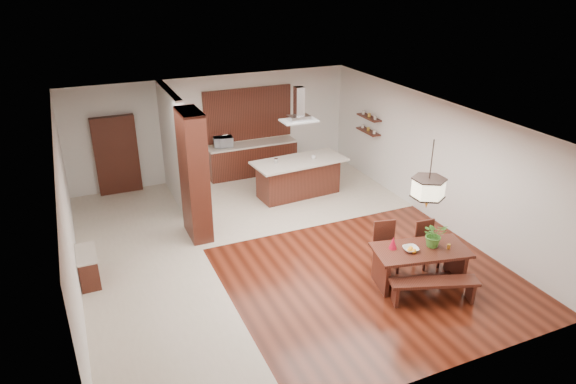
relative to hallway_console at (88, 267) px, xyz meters
name	(u,v)px	position (x,y,z in m)	size (l,w,h in m)	color
room_shell	(274,158)	(3.81, -0.20, 1.75)	(9.00, 9.04, 2.92)	#3A140A
tile_hallway	(148,274)	(1.06, -0.20, -0.31)	(2.50, 9.00, 0.01)	beige
tile_kitchen	(283,194)	(5.06, 2.30, -0.31)	(5.50, 4.00, 0.01)	beige
soffit_band	(274,118)	(3.81, -0.20, 2.57)	(8.00, 9.00, 0.02)	#3D1A0F
partition_pier	(194,176)	(2.41, 1.00, 1.14)	(0.45, 1.00, 2.90)	black
partition_stub	(173,147)	(2.41, 3.10, 1.14)	(0.18, 2.40, 2.90)	silver
hallway_console	(88,267)	(0.00, 0.00, 0.00)	(0.37, 0.88, 0.63)	black
hallway_doorway	(117,155)	(1.11, 4.20, 0.74)	(1.10, 0.20, 2.10)	black
rear_counter	(252,159)	(4.81, 4.00, 0.16)	(2.60, 0.62, 0.95)	black
kitchen_window	(248,114)	(4.81, 4.26, 1.44)	(2.60, 0.08, 1.50)	olive
shelf_lower	(368,131)	(7.68, 2.40, 1.08)	(0.26, 0.90, 0.04)	black
shelf_upper	(369,117)	(7.68, 2.40, 1.49)	(0.26, 0.90, 0.04)	black
dining_table	(420,258)	(5.81, -2.58, 0.23)	(1.92, 1.24, 0.74)	black
dining_bench	(433,291)	(5.67, -3.20, -0.09)	(1.60, 0.35, 0.45)	black
dining_chair_left	(387,248)	(5.49, -1.95, 0.19)	(0.45, 0.45, 1.01)	black
dining_chair_right	(428,245)	(6.35, -2.14, 0.15)	(0.42, 0.42, 0.94)	black
pendant_lantern	(430,175)	(5.81, -2.58, 1.93)	(0.64, 0.64, 1.31)	#F8EBBE
foliage_plant	(434,234)	(6.08, -2.57, 0.67)	(0.44, 0.38, 0.49)	#3F7D29
fruit_bowl	(411,249)	(5.59, -2.55, 0.46)	(0.28, 0.28, 0.07)	beige
napkin_cone	(393,243)	(5.33, -2.35, 0.55)	(0.15, 0.15, 0.24)	#AD0C25
gold_ornament	(449,247)	(6.29, -2.77, 0.47)	(0.06, 0.06, 0.09)	gold
kitchen_island	(298,177)	(5.42, 2.10, 0.20)	(2.50, 1.23, 1.00)	black
range_hood	(299,104)	(5.42, 2.10, 2.15)	(0.90, 0.55, 0.87)	silver
island_cup	(313,157)	(5.79, 1.99, 0.73)	(0.12, 0.12, 0.09)	silver
microwave	(223,142)	(3.97, 4.02, 0.78)	(0.53, 0.36, 0.29)	silver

